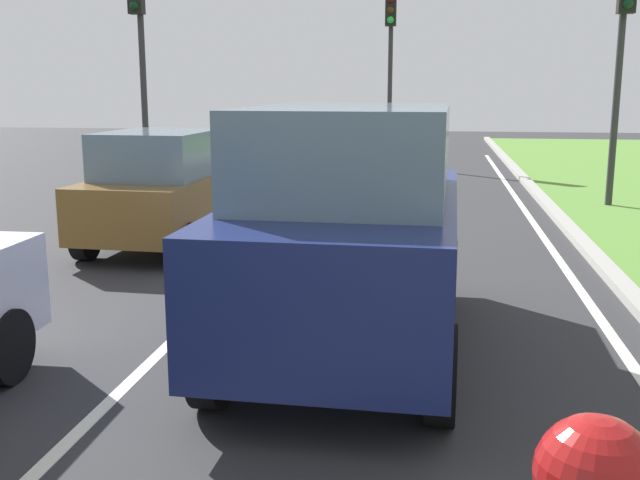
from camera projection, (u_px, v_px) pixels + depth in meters
name	position (u px, v px, depth m)	size (l,w,h in m)	color
ground_plane	(316.00, 246.00, 11.75)	(60.00, 60.00, 0.00)	#2D2D30
lane_line_center	(272.00, 244.00, 11.85)	(0.12, 32.00, 0.01)	silver
lane_line_right_edge	(555.00, 253.00, 11.21)	(0.12, 32.00, 0.01)	silver
curb_right	(590.00, 250.00, 11.13)	(0.24, 48.00, 0.12)	#9E9B93
car_suv_ahead	(351.00, 228.00, 6.95)	(2.06, 4.54, 2.28)	navy
car_hatchback_far	(165.00, 189.00, 11.62)	(1.85, 3.76, 1.78)	brown
traffic_light_near_right	(623.00, 38.00, 14.57)	(0.32, 0.50, 5.04)	#2D2D2D
traffic_light_overhead_left	(139.00, 39.00, 16.62)	(0.32, 0.50, 5.14)	#2D2D2D
traffic_light_far_median	(390.00, 47.00, 22.43)	(0.32, 0.50, 5.22)	#2D2D2D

